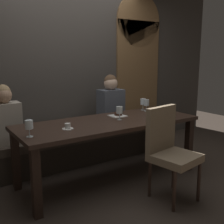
{
  "coord_description": "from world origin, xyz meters",
  "views": [
    {
      "loc": [
        -1.77,
        -2.73,
        1.5
      ],
      "look_at": [
        0.05,
        0.01,
        0.84
      ],
      "focal_mm": 44.64,
      "sensor_mm": 36.0,
      "label": 1
    }
  ],
  "objects_px": {
    "wine_glass_center_back": "(119,111)",
    "wine_glass_end_left": "(29,125)",
    "dining_table": "(109,128)",
    "espresso_cup": "(68,127)",
    "wine_glass_far_left": "(162,111)",
    "diner_redhead": "(5,117)",
    "wine_glass_end_right": "(146,103)",
    "dessert_plate": "(118,115)",
    "chair_near_side": "(169,147)",
    "wine_glass_center_front": "(143,102)",
    "banquette_bench": "(83,146)",
    "diner_bearded": "(111,103)"
  },
  "relations": [
    {
      "from": "dessert_plate",
      "to": "wine_glass_end_left",
      "type": "bearing_deg",
      "value": -166.23
    },
    {
      "from": "dining_table",
      "to": "diner_redhead",
      "type": "relative_size",
      "value": 3.03
    },
    {
      "from": "espresso_cup",
      "to": "diner_redhead",
      "type": "bearing_deg",
      "value": 120.81
    },
    {
      "from": "wine_glass_far_left",
      "to": "espresso_cup",
      "type": "xyz_separation_m",
      "value": [
        -1.11,
        0.25,
        -0.09
      ]
    },
    {
      "from": "dining_table",
      "to": "espresso_cup",
      "type": "bearing_deg",
      "value": -171.23
    },
    {
      "from": "espresso_cup",
      "to": "banquette_bench",
      "type": "bearing_deg",
      "value": 53.7
    },
    {
      "from": "wine_glass_end_right",
      "to": "dessert_plate",
      "type": "bearing_deg",
      "value": -173.4
    },
    {
      "from": "dining_table",
      "to": "diner_bearded",
      "type": "xyz_separation_m",
      "value": [
        0.48,
        0.69,
        0.17
      ]
    },
    {
      "from": "diner_redhead",
      "to": "wine_glass_far_left",
      "type": "xyz_separation_m",
      "value": [
        1.57,
        -1.03,
        0.06
      ]
    },
    {
      "from": "diner_bearded",
      "to": "wine_glass_end_left",
      "type": "xyz_separation_m",
      "value": [
        -1.48,
        -0.84,
        0.03
      ]
    },
    {
      "from": "chair_near_side",
      "to": "diner_redhead",
      "type": "height_order",
      "value": "diner_redhead"
    },
    {
      "from": "diner_bearded",
      "to": "wine_glass_center_back",
      "type": "bearing_deg",
      "value": -115.63
    },
    {
      "from": "banquette_bench",
      "to": "wine_glass_center_back",
      "type": "relative_size",
      "value": 15.24
    },
    {
      "from": "wine_glass_far_left",
      "to": "espresso_cup",
      "type": "distance_m",
      "value": 1.14
    },
    {
      "from": "wine_glass_far_left",
      "to": "wine_glass_end_right",
      "type": "bearing_deg",
      "value": 66.77
    },
    {
      "from": "wine_glass_end_left",
      "to": "wine_glass_center_front",
      "type": "bearing_deg",
      "value": 14.53
    },
    {
      "from": "wine_glass_center_front",
      "to": "wine_glass_far_left",
      "type": "bearing_deg",
      "value": -111.65
    },
    {
      "from": "diner_redhead",
      "to": "dessert_plate",
      "type": "height_order",
      "value": "diner_redhead"
    },
    {
      "from": "wine_glass_end_left",
      "to": "espresso_cup",
      "type": "height_order",
      "value": "wine_glass_end_left"
    },
    {
      "from": "wine_glass_end_right",
      "to": "wine_glass_center_front",
      "type": "relative_size",
      "value": 1.0
    },
    {
      "from": "wine_glass_far_left",
      "to": "dessert_plate",
      "type": "distance_m",
      "value": 0.58
    },
    {
      "from": "diner_redhead",
      "to": "diner_bearded",
      "type": "height_order",
      "value": "diner_bearded"
    },
    {
      "from": "banquette_bench",
      "to": "wine_glass_end_right",
      "type": "distance_m",
      "value": 1.1
    },
    {
      "from": "espresso_cup",
      "to": "dessert_plate",
      "type": "distance_m",
      "value": 0.85
    },
    {
      "from": "wine_glass_far_left",
      "to": "espresso_cup",
      "type": "height_order",
      "value": "wine_glass_far_left"
    },
    {
      "from": "dining_table",
      "to": "wine_glass_far_left",
      "type": "relative_size",
      "value": 13.41
    },
    {
      "from": "diner_redhead",
      "to": "wine_glass_end_right",
      "type": "distance_m",
      "value": 1.87
    },
    {
      "from": "wine_glass_end_right",
      "to": "wine_glass_center_front",
      "type": "height_order",
      "value": "same"
    },
    {
      "from": "diner_bearded",
      "to": "wine_glass_center_back",
      "type": "distance_m",
      "value": 0.79
    },
    {
      "from": "dining_table",
      "to": "wine_glass_end_left",
      "type": "distance_m",
      "value": 1.04
    },
    {
      "from": "dessert_plate",
      "to": "wine_glass_end_right",
      "type": "bearing_deg",
      "value": 6.6
    },
    {
      "from": "wine_glass_end_left",
      "to": "espresso_cup",
      "type": "relative_size",
      "value": 1.37
    },
    {
      "from": "wine_glass_center_front",
      "to": "dining_table",
      "type": "bearing_deg",
      "value": -158.16
    },
    {
      "from": "chair_near_side",
      "to": "wine_glass_center_back",
      "type": "distance_m",
      "value": 0.77
    },
    {
      "from": "dining_table",
      "to": "espresso_cup",
      "type": "height_order",
      "value": "espresso_cup"
    },
    {
      "from": "wine_glass_far_left",
      "to": "dining_table",
      "type": "bearing_deg",
      "value": 146.91
    },
    {
      "from": "wine_glass_far_left",
      "to": "chair_near_side",
      "type": "bearing_deg",
      "value": -122.38
    },
    {
      "from": "wine_glass_end_right",
      "to": "wine_glass_end_left",
      "type": "height_order",
      "value": "same"
    },
    {
      "from": "espresso_cup",
      "to": "wine_glass_far_left",
      "type": "bearing_deg",
      "value": -12.89
    },
    {
      "from": "wine_glass_center_back",
      "to": "wine_glass_end_left",
      "type": "xyz_separation_m",
      "value": [
        -1.14,
        -0.13,
        0.0
      ]
    },
    {
      "from": "banquette_bench",
      "to": "diner_bearded",
      "type": "relative_size",
      "value": 3.18
    },
    {
      "from": "dining_table",
      "to": "espresso_cup",
      "type": "distance_m",
      "value": 0.6
    },
    {
      "from": "wine_glass_far_left",
      "to": "diner_redhead",
      "type": "bearing_deg",
      "value": 146.75
    },
    {
      "from": "dining_table",
      "to": "chair_near_side",
      "type": "relative_size",
      "value": 2.24
    },
    {
      "from": "wine_glass_center_front",
      "to": "dessert_plate",
      "type": "height_order",
      "value": "wine_glass_center_front"
    },
    {
      "from": "diner_bearded",
      "to": "espresso_cup",
      "type": "bearing_deg",
      "value": -143.65
    },
    {
      "from": "chair_near_side",
      "to": "wine_glass_end_left",
      "type": "relative_size",
      "value": 5.98
    },
    {
      "from": "banquette_bench",
      "to": "chair_near_side",
      "type": "xyz_separation_m",
      "value": [
        0.28,
        -1.42,
        0.33
      ]
    },
    {
      "from": "espresso_cup",
      "to": "wine_glass_center_back",
      "type": "bearing_deg",
      "value": 5.46
    },
    {
      "from": "diner_redhead",
      "to": "wine_glass_center_front",
      "type": "distance_m",
      "value": 1.87
    }
  ]
}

